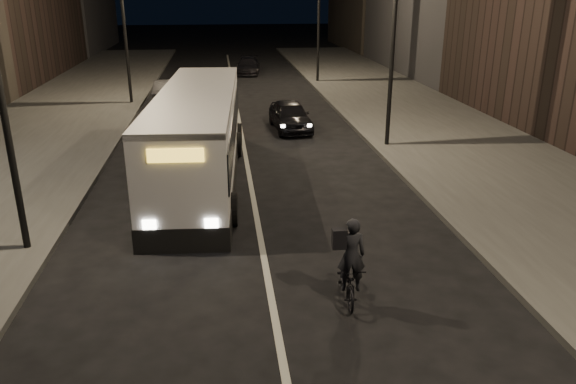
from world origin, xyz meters
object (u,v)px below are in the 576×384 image
object	(u,v)px
streetlight_right_mid	(388,6)
city_bus	(199,133)
car_mid	(169,91)
cyclist_on_bicycle	(349,273)
car_far	(248,66)
car_near	(290,115)
streetlight_left_near	(1,20)
streetlight_left_far	(127,0)

from	to	relation	value
streetlight_right_mid	city_bus	bearing A→B (deg)	-156.28
car_mid	cyclist_on_bicycle	bearing A→B (deg)	104.59
cyclist_on_bicycle	car_mid	size ratio (longest dim) A/B	0.47
city_bus	cyclist_on_bicycle	size ratio (longest dim) A/B	5.94
cyclist_on_bicycle	car_far	xyz separation A→B (m)	(-0.27, 31.75, -0.04)
city_bus	cyclist_on_bicycle	bearing A→B (deg)	-65.11
city_bus	car_near	xyz separation A→B (m)	(3.79, 6.51, -0.96)
streetlight_right_mid	car_mid	distance (m)	14.40
city_bus	car_mid	size ratio (longest dim) A/B	2.79
streetlight_right_mid	car_mid	world-z (taller)	streetlight_right_mid
streetlight_right_mid	streetlight_left_near	bearing A→B (deg)	-143.12
streetlight_right_mid	city_bus	xyz separation A→B (m)	(-6.93, -3.05, -3.76)
streetlight_right_mid	streetlight_left_near	world-z (taller)	same
streetlight_right_mid	cyclist_on_bicycle	xyz separation A→B (m)	(-3.78, -11.03, -4.74)
cyclist_on_bicycle	car_near	distance (m)	14.51
city_bus	car_far	size ratio (longest dim) A/B	2.78
streetlight_right_mid	city_bus	distance (m)	8.45
car_far	city_bus	bearing A→B (deg)	-90.78
car_near	car_far	size ratio (longest dim) A/B	0.95
cyclist_on_bicycle	car_mid	world-z (taller)	cyclist_on_bicycle
streetlight_left_near	car_near	distance (m)	14.50
car_near	car_mid	size ratio (longest dim) A/B	0.95
car_mid	streetlight_right_mid	bearing A→B (deg)	132.04
streetlight_left_near	car_far	size ratio (longest dim) A/B	2.04
city_bus	car_mid	xyz separation A→B (m)	(-2.00, 13.31, -0.95)
streetlight_left_near	car_mid	xyz separation A→B (m)	(1.73, 18.26, -4.71)
streetlight_right_mid	streetlight_left_near	distance (m)	13.33
car_mid	city_bus	bearing A→B (deg)	99.54
car_near	car_far	distance (m)	17.28
streetlight_left_near	streetlight_left_far	xyz separation A→B (m)	(0.00, 18.00, 0.00)
streetlight_left_near	car_far	world-z (taller)	streetlight_left_near
car_mid	car_far	xyz separation A→B (m)	(4.88, 10.46, -0.07)
streetlight_left_near	cyclist_on_bicycle	size ratio (longest dim) A/B	4.37
cyclist_on_bicycle	car_near	bearing A→B (deg)	91.84
streetlight_left_far	car_mid	world-z (taller)	streetlight_left_far
streetlight_left_far	car_near	xyz separation A→B (m)	(7.52, -6.53, -4.72)
car_far	cyclist_on_bicycle	bearing A→B (deg)	-83.39
streetlight_left_near	car_far	distance (m)	29.86
streetlight_left_far	city_bus	bearing A→B (deg)	-74.04
streetlight_right_mid	cyclist_on_bicycle	size ratio (longest dim) A/B	4.37
car_near	car_far	world-z (taller)	car_near
car_near	streetlight_left_far	bearing A→B (deg)	134.73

